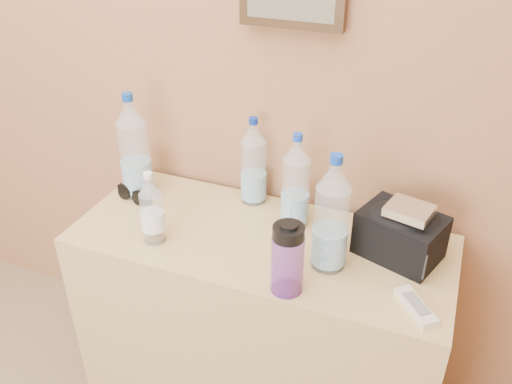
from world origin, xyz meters
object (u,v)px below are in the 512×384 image
at_px(dresser, 260,324).
at_px(foil_packet, 410,210).
at_px(pet_large_d, 331,219).
at_px(pet_large_a, 134,151).
at_px(nalgene_bottle, 288,258).
at_px(pet_large_c, 296,186).
at_px(pet_small, 152,212).
at_px(toiletry_bag, 401,233).
at_px(pet_large_b, 254,165).
at_px(ac_remote, 416,306).
at_px(sunglasses, 135,195).

distance_m(dresser, foil_packet, 0.66).
xyz_separation_m(pet_large_d, foil_packet, (0.19, 0.10, 0.01)).
distance_m(pet_large_a, nalgene_bottle, 0.68).
bearing_deg(dresser, foil_packet, 7.94).
bearing_deg(dresser, nalgene_bottle, -51.61).
xyz_separation_m(pet_large_c, pet_small, (-0.36, -0.24, -0.03)).
relative_size(dresser, toiletry_bag, 5.13).
height_order(pet_large_b, toiletry_bag, pet_large_b).
bearing_deg(dresser, pet_small, -156.82).
bearing_deg(foil_packet, pet_large_c, 170.36).
distance_m(pet_large_a, ac_remote, 0.99).
height_order(pet_large_b, pet_small, pet_large_b).
distance_m(pet_large_b, pet_large_d, 0.40).
bearing_deg(pet_large_d, pet_large_a, 168.84).
height_order(pet_large_a, pet_large_b, pet_large_a).
xyz_separation_m(dresser, foil_packet, (0.41, 0.06, 0.52)).
height_order(dresser, pet_large_a, pet_large_a).
height_order(dresser, pet_large_d, pet_large_d).
bearing_deg(toiletry_bag, pet_large_d, -126.47).
bearing_deg(toiletry_bag, pet_large_c, -168.32).
bearing_deg(pet_large_b, dresser, -62.95).
bearing_deg(nalgene_bottle, pet_large_d, 61.95).
distance_m(dresser, pet_large_b, 0.53).
relative_size(pet_large_b, pet_large_d, 0.86).
relative_size(pet_large_a, toiletry_bag, 1.61).
height_order(pet_large_d, sunglasses, pet_large_d).
xyz_separation_m(ac_remote, toiletry_bag, (-0.08, 0.21, 0.07)).
bearing_deg(ac_remote, pet_large_d, -149.29).
height_order(dresser, sunglasses, sunglasses).
relative_size(nalgene_bottle, foil_packet, 1.77).
xyz_separation_m(dresser, pet_small, (-0.29, -0.12, 0.45)).
height_order(pet_large_b, sunglasses, pet_large_b).
relative_size(dresser, pet_large_c, 3.73).
distance_m(pet_large_d, nalgene_bottle, 0.16).
bearing_deg(pet_small, dresser, 23.18).
distance_m(sunglasses, ac_remote, 0.96).
bearing_deg(toiletry_bag, pet_large_b, -174.62).
xyz_separation_m(pet_large_b, ac_remote, (0.57, -0.33, -0.12)).
bearing_deg(sunglasses, nalgene_bottle, -8.33).
bearing_deg(nalgene_bottle, pet_large_a, 156.11).
distance_m(pet_small, sunglasses, 0.26).
relative_size(pet_large_a, nalgene_bottle, 1.72).
bearing_deg(foil_packet, toiletry_bag, 131.21).
bearing_deg(nalgene_bottle, toiletry_bag, 46.21).
xyz_separation_m(dresser, pet_large_d, (0.22, -0.05, 0.51)).
xyz_separation_m(pet_large_a, foil_packet, (0.88, -0.03, 0.01)).
bearing_deg(pet_large_c, dresser, -121.11).
xyz_separation_m(pet_large_d, ac_remote, (0.25, -0.09, -0.14)).
relative_size(pet_large_d, sunglasses, 2.46).
height_order(pet_large_d, foil_packet, pet_large_d).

